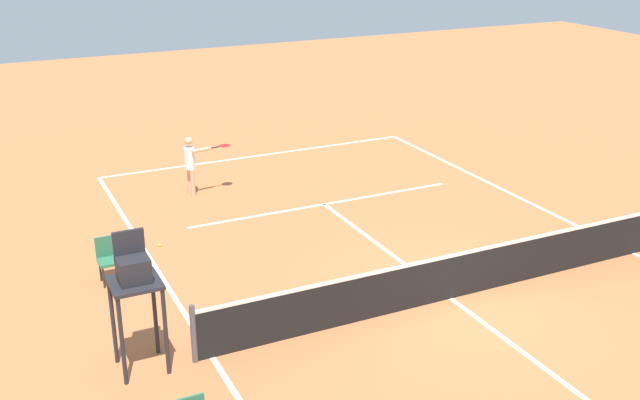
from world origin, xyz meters
TOP-DOWN VIEW (x-y plane):
  - ground_plane at (0.00, 0.00)m, footprint 60.00×60.00m
  - court_lines at (0.00, 0.00)m, footprint 9.87×20.76m
  - tennis_net at (0.00, 0.00)m, footprint 10.47×0.10m
  - player_serving at (2.85, -7.79)m, footprint 1.28×0.46m
  - tennis_ball at (4.52, -4.91)m, footprint 0.07×0.07m
  - umpire_chair at (6.02, -0.22)m, footprint 0.80×0.80m
  - courtside_chair_mid at (5.87, -3.64)m, footprint 0.44×0.46m

SIDE VIEW (x-z plane):
  - ground_plane at x=0.00m, z-range 0.00..0.00m
  - court_lines at x=0.00m, z-range 0.00..0.01m
  - tennis_ball at x=4.52m, z-range 0.00..0.07m
  - tennis_net at x=0.00m, z-range -0.04..1.03m
  - courtside_chair_mid at x=5.87m, z-range 0.06..1.01m
  - player_serving at x=2.85m, z-range 0.15..1.77m
  - umpire_chair at x=6.02m, z-range 0.40..2.81m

